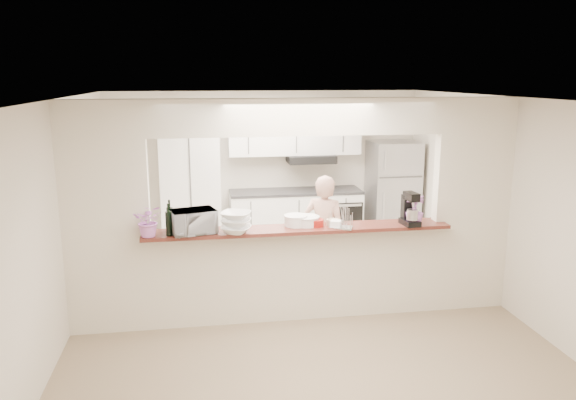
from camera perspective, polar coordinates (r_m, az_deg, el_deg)
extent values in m
plane|color=gray|center=(6.63, 0.98, -11.81)|extent=(6.00, 6.00, 0.00)
cube|color=silver|center=(8.05, -0.98, -7.29)|extent=(5.00, 2.90, 0.01)
cube|color=silver|center=(6.20, -17.97, -1.92)|extent=(0.90, 0.15, 2.50)
cube|color=silver|center=(6.88, 18.08, -0.55)|extent=(0.90, 0.15, 2.50)
cube|color=silver|center=(6.06, 1.06, 8.43)|extent=(3.20, 0.15, 0.40)
cube|color=silver|center=(6.43, 1.00, -7.54)|extent=(3.20, 0.15, 1.05)
cube|color=maroon|center=(6.22, 1.10, -2.98)|extent=(3.40, 0.38, 0.04)
cube|color=silver|center=(8.81, -9.85, 1.33)|extent=(0.90, 0.60, 2.10)
cube|color=silver|center=(9.07, 0.78, -2.05)|extent=(2.10, 0.60, 0.90)
cube|color=#2C2C2F|center=(8.96, 0.79, 0.86)|extent=(2.10, 0.62, 0.04)
cube|color=silver|center=(8.94, 0.67, 7.02)|extent=(2.10, 0.35, 0.75)
cube|color=black|center=(8.94, 2.36, 4.20)|extent=(0.75, 0.45, 0.12)
cube|color=black|center=(8.93, 5.87, -2.02)|extent=(0.55, 0.02, 0.55)
cube|color=#A8A8AD|center=(9.34, 10.56, 0.68)|extent=(0.75, 0.70, 1.70)
imported|color=#D671C9|center=(6.00, -13.93, -2.05)|extent=(0.32, 0.28, 0.34)
cylinder|color=black|center=(6.21, -11.92, -1.89)|extent=(0.07, 0.07, 0.25)
cylinder|color=black|center=(6.17, -11.99, -0.37)|extent=(0.02, 0.02, 0.09)
cylinder|color=black|center=(6.00, -12.01, -2.38)|extent=(0.07, 0.07, 0.26)
cylinder|color=black|center=(5.96, -12.08, -0.77)|extent=(0.02, 0.02, 0.09)
imported|color=#B9B8BD|center=(6.04, -9.62, -2.18)|extent=(0.53, 0.42, 0.26)
imported|color=white|center=(5.98, -5.30, -2.32)|extent=(0.40, 0.40, 0.23)
cylinder|color=white|center=(6.27, 0.79, -2.12)|extent=(0.25, 0.25, 0.11)
cylinder|color=white|center=(6.26, 0.79, -1.59)|extent=(0.26, 0.26, 0.01)
cylinder|color=white|center=(6.29, 1.87, -2.15)|extent=(0.29, 0.29, 0.10)
cylinder|color=white|center=(6.28, 1.87, -1.69)|extent=(0.30, 0.30, 0.01)
cylinder|color=maroon|center=(6.26, 2.87, -2.33)|extent=(0.17, 0.17, 0.08)
cylinder|color=tan|center=(6.30, 4.59, -2.29)|extent=(0.15, 0.15, 0.07)
cube|color=silver|center=(6.21, 5.36, -2.78)|extent=(0.30, 0.24, 0.02)
cube|color=white|center=(6.20, 5.37, -2.42)|extent=(0.14, 0.14, 0.06)
cube|color=black|center=(6.45, 12.27, -2.23)|extent=(0.19, 0.27, 0.06)
cube|color=black|center=(6.49, 11.97, -0.62)|extent=(0.12, 0.10, 0.27)
cube|color=black|center=(6.37, 12.43, 0.36)|extent=(0.13, 0.23, 0.09)
cylinder|color=#B7B7BC|center=(6.38, 12.53, -1.45)|extent=(0.13, 0.13, 0.12)
imported|color=#C674D9|center=(6.43, 12.74, -0.96)|extent=(0.26, 0.26, 0.35)
imported|color=tan|center=(7.20, 3.70, -3.45)|extent=(0.66, 0.59, 1.51)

